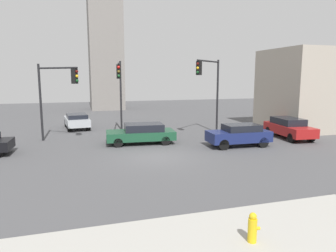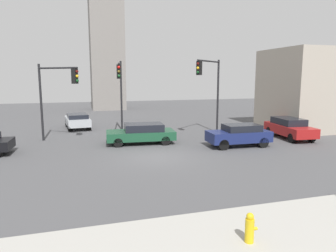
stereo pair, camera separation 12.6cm
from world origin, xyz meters
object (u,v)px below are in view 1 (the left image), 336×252
(car_2, at_px, (141,133))
(traffic_light_2, at_px, (57,87))
(car_0, at_px, (77,120))
(traffic_light_0, at_px, (209,81))
(car_1, at_px, (239,135))
(fire_hydrant, at_px, (253,228))
(traffic_light_1, at_px, (120,82))
(car_4, at_px, (289,128))

(car_2, bearing_deg, traffic_light_2, -15.83)
(car_0, bearing_deg, car_2, -157.63)
(traffic_light_0, relative_size, traffic_light_2, 1.09)
(traffic_light_0, relative_size, car_1, 1.42)
(traffic_light_2, xyz_separation_m, car_1, (11.43, -4.80, -3.06))
(traffic_light_0, distance_m, fire_hydrant, 16.79)
(traffic_light_1, height_order, car_0, traffic_light_1)
(fire_hydrant, relative_size, car_0, 0.19)
(traffic_light_1, xyz_separation_m, car_4, (11.86, -5.02, -3.34))
(traffic_light_0, xyz_separation_m, car_1, (0.27, -4.31, -3.46))
(car_0, relative_size, car_2, 0.91)
(fire_hydrant, bearing_deg, traffic_light_1, 93.16)
(car_0, distance_m, car_1, 14.68)
(car_2, height_order, car_4, car_4)
(traffic_light_2, xyz_separation_m, car_0, (1.25, 5.77, -3.11))
(traffic_light_0, height_order, car_1, traffic_light_0)
(traffic_light_1, distance_m, car_1, 10.00)
(traffic_light_0, distance_m, car_0, 12.24)
(car_0, bearing_deg, car_1, -141.92)
(traffic_light_2, xyz_separation_m, car_2, (5.45, -2.06, -3.12))
(fire_hydrant, height_order, car_1, car_1)
(traffic_light_0, height_order, car_2, traffic_light_0)
(traffic_light_2, xyz_separation_m, car_4, (16.44, -3.35, -3.05))
(traffic_light_2, bearing_deg, car_4, 27.47)
(car_0, relative_size, car_4, 0.95)
(car_1, bearing_deg, traffic_light_0, -84.12)
(traffic_light_0, xyz_separation_m, car_0, (-9.92, 6.25, -3.51))
(car_4, bearing_deg, car_1, -68.63)
(traffic_light_1, height_order, traffic_light_2, traffic_light_1)
(traffic_light_1, bearing_deg, traffic_light_0, 81.50)
(traffic_light_0, xyz_separation_m, fire_hydrant, (-5.62, -15.38, -3.69))
(car_2, distance_m, car_4, 11.06)
(car_1, distance_m, car_4, 5.21)
(traffic_light_0, distance_m, traffic_light_2, 11.18)
(fire_hydrant, xyz_separation_m, car_0, (-4.30, 21.64, 0.18))
(car_0, height_order, car_1, car_1)
(car_0, height_order, car_4, car_4)
(traffic_light_2, distance_m, fire_hydrant, 17.13)
(traffic_light_2, distance_m, car_1, 12.77)
(car_1, bearing_deg, car_0, -43.73)
(traffic_light_1, height_order, car_1, traffic_light_1)
(traffic_light_1, height_order, car_4, traffic_light_1)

